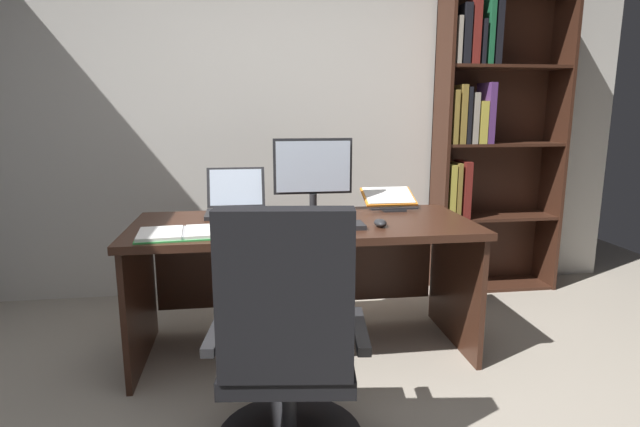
{
  "coord_description": "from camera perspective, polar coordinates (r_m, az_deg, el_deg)",
  "views": [
    {
      "loc": [
        -0.33,
        -1.72,
        1.36
      ],
      "look_at": [
        0.04,
        0.93,
        0.81
      ],
      "focal_mm": 28.49,
      "sensor_mm": 36.0,
      "label": 1
    }
  ],
  "objects": [
    {
      "name": "laptop",
      "position": [
        3.03,
        -9.41,
        1.01
      ],
      "size": [
        0.35,
        0.34,
        0.26
      ],
      "color": "#232326",
      "rests_on": "desk"
    },
    {
      "name": "monitor",
      "position": [
        3.01,
        -0.8,
        4.32
      ],
      "size": [
        0.47,
        0.16,
        0.44
      ],
      "color": "#232326",
      "rests_on": "desk"
    },
    {
      "name": "desk",
      "position": [
        2.91,
        -1.99,
        -4.42
      ],
      "size": [
        1.85,
        0.79,
        0.75
      ],
      "color": "#381E14",
      "rests_on": "ground"
    },
    {
      "name": "notepad",
      "position": [
        2.73,
        -8.15,
        -1.18
      ],
      "size": [
        0.17,
        0.23,
        0.01
      ],
      "primitive_type": "cube",
      "rotation": [
        0.0,
        0.0,
        -0.11
      ],
      "color": "white",
      "rests_on": "desk"
    },
    {
      "name": "wall_back",
      "position": [
        3.81,
        -3.09,
        11.51
      ],
      "size": [
        5.07,
        0.12,
        2.7
      ],
      "primitive_type": "cube",
      "color": "beige",
      "rests_on": "ground"
    },
    {
      "name": "bookshelf",
      "position": [
        3.97,
        18.03,
        8.39
      ],
      "size": [
        0.93,
        0.32,
        2.21
      ],
      "color": "#381E14",
      "rests_on": "ground"
    },
    {
      "name": "keyboard",
      "position": [
        2.62,
        0.43,
        -1.43
      ],
      "size": [
        0.42,
        0.15,
        0.02
      ],
      "primitive_type": "cube",
      "color": "#232326",
      "rests_on": "desk"
    },
    {
      "name": "pen",
      "position": [
        2.73,
        -7.73,
        -0.98
      ],
      "size": [
        0.14,
        0.05,
        0.01
      ],
      "primitive_type": "cylinder",
      "rotation": [
        0.0,
        1.57,
        -0.32
      ],
      "color": "navy",
      "rests_on": "notepad"
    },
    {
      "name": "computer_mouse",
      "position": [
        2.68,
        6.79,
        -1.05
      ],
      "size": [
        0.06,
        0.1,
        0.04
      ],
      "primitive_type": "ellipsoid",
      "color": "#232326",
      "rests_on": "desk"
    },
    {
      "name": "open_binder",
      "position": [
        2.57,
        -15.04,
        -2.13
      ],
      "size": [
        0.47,
        0.31,
        0.02
      ],
      "rotation": [
        0.0,
        0.0,
        0.08
      ],
      "color": "green",
      "rests_on": "desk"
    },
    {
      "name": "office_chair",
      "position": [
        1.99,
        -3.66,
        -15.9
      ],
      "size": [
        0.65,
        0.6,
        1.04
      ],
      "rotation": [
        0.0,
        0.0,
        -0.12
      ],
      "color": "#232326",
      "rests_on": "ground"
    },
    {
      "name": "reading_stand_with_book",
      "position": [
        3.19,
        7.77,
        1.71
      ],
      "size": [
        0.32,
        0.27,
        0.12
      ],
      "color": "#232326",
      "rests_on": "desk"
    }
  ]
}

